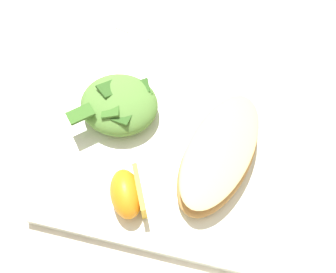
% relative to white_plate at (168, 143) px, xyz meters
% --- Properties ---
extents(ground, '(3.00, 3.00, 0.00)m').
position_rel_white_plate_xyz_m(ground, '(0.00, 0.00, -0.01)').
color(ground, beige).
extents(white_plate, '(0.28, 0.28, 0.02)m').
position_rel_white_plate_xyz_m(white_plate, '(0.00, 0.00, 0.00)').
color(white_plate, white).
rests_on(white_plate, ground).
extents(cheesy_pizza_bread, '(0.12, 0.18, 0.04)m').
position_rel_white_plate_xyz_m(cheesy_pizza_bread, '(0.07, -0.01, 0.03)').
color(cheesy_pizza_bread, tan).
rests_on(cheesy_pizza_bread, white_plate).
extents(green_salad_pile, '(0.11, 0.10, 0.04)m').
position_rel_white_plate_xyz_m(green_salad_pile, '(-0.07, 0.03, 0.03)').
color(green_salad_pile, '#5B8E3D').
rests_on(green_salad_pile, white_plate).
extents(orange_wedge_front, '(0.06, 0.07, 0.04)m').
position_rel_white_plate_xyz_m(orange_wedge_front, '(-0.03, -0.09, 0.03)').
color(orange_wedge_front, orange).
rests_on(orange_wedge_front, white_plate).
extents(paper_napkin, '(0.13, 0.13, 0.00)m').
position_rel_white_plate_xyz_m(paper_napkin, '(-0.08, 0.22, -0.01)').
color(paper_napkin, white).
rests_on(paper_napkin, ground).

